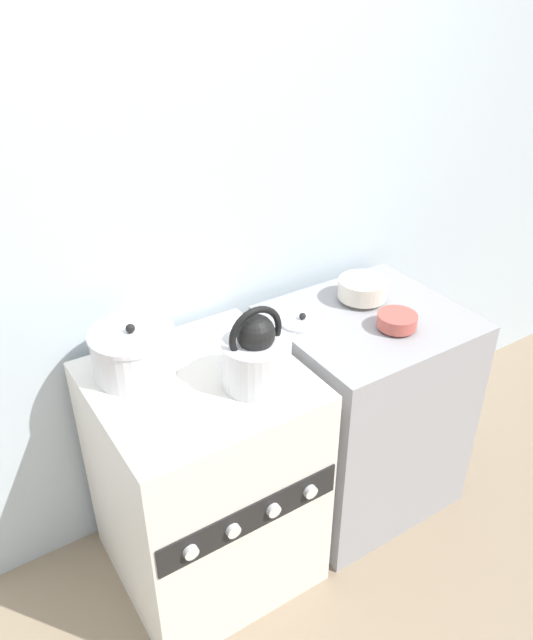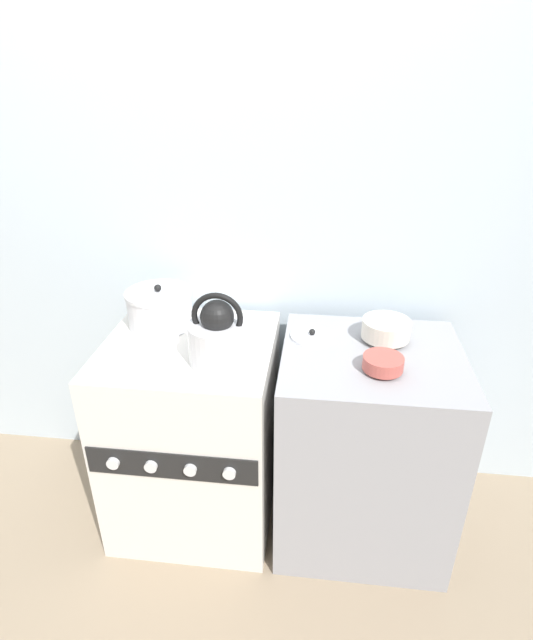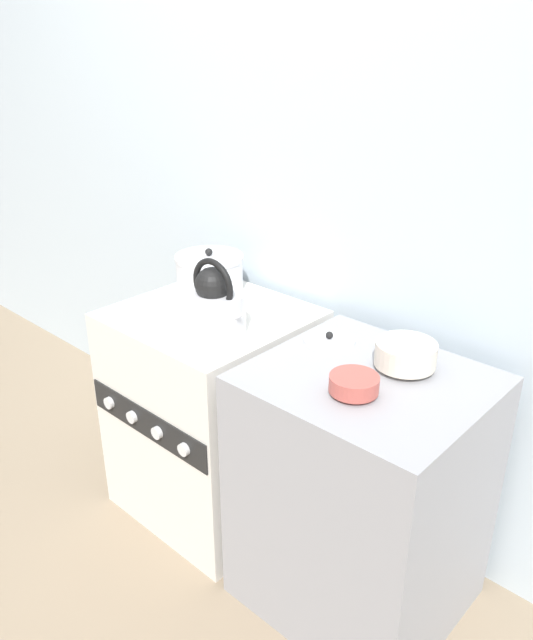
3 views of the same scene
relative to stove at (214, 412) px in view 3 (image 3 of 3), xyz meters
The scene contains 9 objects.
ground_plane 0.51m from the stove, 90.00° to the right, with size 12.00×12.00×0.00m, color gray.
wall_back 0.92m from the stove, 90.00° to the left, with size 7.00×0.06×2.50m.
stove is the anchor object (origin of this frame).
counter 0.68m from the stove, ahead, with size 0.65×0.59×0.83m.
kettle 0.54m from the stove, 37.08° to the right, with size 0.25×0.21×0.26m.
cooking_pot 0.52m from the stove, 136.39° to the left, with size 0.26×0.26×0.17m.
enamel_bowl 0.87m from the stove, ahead, with size 0.18×0.18×0.08m.
small_ceramic_bowl 0.84m from the stove, ahead, with size 0.14×0.14×0.06m.
loose_pot_lid 0.63m from the stove, 11.54° to the left, with size 0.16×0.16×0.03m.
Camera 3 is at (1.50, -1.04, 1.71)m, focal length 35.00 mm.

